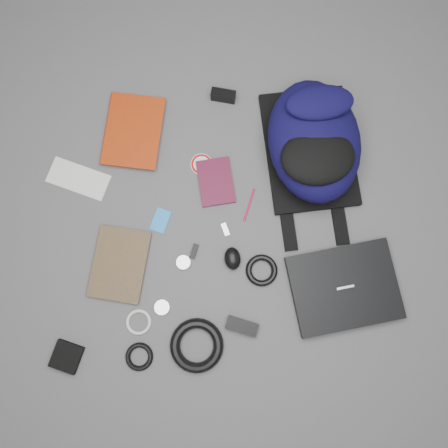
{
  "coord_description": "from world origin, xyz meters",
  "views": [
    {
      "loc": [
        -0.01,
        -0.25,
        1.59
      ],
      "look_at": [
        0.0,
        0.0,
        0.02
      ],
      "focal_mm": 35.0,
      "sensor_mm": 36.0,
      "label": 1
    }
  ],
  "objects_px": {
    "dvd_case": "(216,182)",
    "comic_book": "(94,260)",
    "backpack": "(314,141)",
    "laptop": "(344,287)",
    "textbook_red": "(105,128)",
    "power_brick": "(242,326)",
    "compact_camera": "(223,96)",
    "mouse": "(232,258)",
    "pouch": "(67,357)"
  },
  "relations": [
    {
      "from": "comic_book",
      "to": "power_brick",
      "type": "relative_size",
      "value": 2.36
    },
    {
      "from": "comic_book",
      "to": "pouch",
      "type": "bearing_deg",
      "value": -93.84
    },
    {
      "from": "laptop",
      "to": "comic_book",
      "type": "height_order",
      "value": "laptop"
    },
    {
      "from": "comic_book",
      "to": "mouse",
      "type": "relative_size",
      "value": 3.19
    },
    {
      "from": "comic_book",
      "to": "dvd_case",
      "type": "bearing_deg",
      "value": 42.57
    },
    {
      "from": "textbook_red",
      "to": "compact_camera",
      "type": "relative_size",
      "value": 3.07
    },
    {
      "from": "laptop",
      "to": "mouse",
      "type": "distance_m",
      "value": 0.41
    },
    {
      "from": "textbook_red",
      "to": "comic_book",
      "type": "bearing_deg",
      "value": -85.71
    },
    {
      "from": "dvd_case",
      "to": "comic_book",
      "type": "bearing_deg",
      "value": -155.65
    },
    {
      "from": "mouse",
      "to": "power_brick",
      "type": "height_order",
      "value": "mouse"
    },
    {
      "from": "compact_camera",
      "to": "mouse",
      "type": "relative_size",
      "value": 1.13
    },
    {
      "from": "laptop",
      "to": "power_brick",
      "type": "xyz_separation_m",
      "value": [
        -0.37,
        -0.12,
        -0.0
      ]
    },
    {
      "from": "dvd_case",
      "to": "compact_camera",
      "type": "relative_size",
      "value": 1.9
    },
    {
      "from": "textbook_red",
      "to": "backpack",
      "type": "bearing_deg",
      "value": 0.78
    },
    {
      "from": "laptop",
      "to": "textbook_red",
      "type": "bearing_deg",
      "value": 134.67
    },
    {
      "from": "comic_book",
      "to": "backpack",
      "type": "bearing_deg",
      "value": 36.76
    },
    {
      "from": "mouse",
      "to": "pouch",
      "type": "bearing_deg",
      "value": -155.77
    },
    {
      "from": "compact_camera",
      "to": "comic_book",
      "type": "bearing_deg",
      "value": -116.52
    },
    {
      "from": "dvd_case",
      "to": "compact_camera",
      "type": "distance_m",
      "value": 0.33
    },
    {
      "from": "laptop",
      "to": "textbook_red",
      "type": "height_order",
      "value": "laptop"
    },
    {
      "from": "mouse",
      "to": "power_brick",
      "type": "bearing_deg",
      "value": -88.44
    },
    {
      "from": "laptop",
      "to": "power_brick",
      "type": "bearing_deg",
      "value": -170.75
    },
    {
      "from": "textbook_red",
      "to": "dvd_case",
      "type": "bearing_deg",
      "value": -19.3
    },
    {
      "from": "power_brick",
      "to": "dvd_case",
      "type": "bearing_deg",
      "value": 116.98
    },
    {
      "from": "textbook_red",
      "to": "power_brick",
      "type": "xyz_separation_m",
      "value": [
        0.48,
        -0.75,
        -0.0
      ]
    },
    {
      "from": "textbook_red",
      "to": "comic_book",
      "type": "xyz_separation_m",
      "value": [
        -0.04,
        -0.5,
        -0.01
      ]
    },
    {
      "from": "compact_camera",
      "to": "mouse",
      "type": "height_order",
      "value": "compact_camera"
    },
    {
      "from": "backpack",
      "to": "power_brick",
      "type": "xyz_separation_m",
      "value": [
        -0.28,
        -0.64,
        -0.09
      ]
    },
    {
      "from": "dvd_case",
      "to": "mouse",
      "type": "xyz_separation_m",
      "value": [
        0.05,
        -0.29,
        0.01
      ]
    },
    {
      "from": "power_brick",
      "to": "pouch",
      "type": "height_order",
      "value": "power_brick"
    },
    {
      "from": "backpack",
      "to": "mouse",
      "type": "height_order",
      "value": "backpack"
    },
    {
      "from": "backpack",
      "to": "compact_camera",
      "type": "relative_size",
      "value": 5.47
    },
    {
      "from": "backpack",
      "to": "mouse",
      "type": "xyz_separation_m",
      "value": [
        -0.31,
        -0.4,
        -0.08
      ]
    },
    {
      "from": "comic_book",
      "to": "power_brick",
      "type": "bearing_deg",
      "value": -14.48
    },
    {
      "from": "power_brick",
      "to": "pouch",
      "type": "relative_size",
      "value": 1.15
    },
    {
      "from": "mouse",
      "to": "pouch",
      "type": "xyz_separation_m",
      "value": [
        -0.59,
        -0.32,
        -0.01
      ]
    },
    {
      "from": "comic_book",
      "to": "power_brick",
      "type": "distance_m",
      "value": 0.58
    },
    {
      "from": "backpack",
      "to": "textbook_red",
      "type": "height_order",
      "value": "backpack"
    },
    {
      "from": "backpack",
      "to": "compact_camera",
      "type": "xyz_separation_m",
      "value": [
        -0.31,
        0.22,
        -0.08
      ]
    },
    {
      "from": "compact_camera",
      "to": "power_brick",
      "type": "relative_size",
      "value": 0.84
    },
    {
      "from": "comic_book",
      "to": "compact_camera",
      "type": "distance_m",
      "value": 0.78
    },
    {
      "from": "laptop",
      "to": "comic_book",
      "type": "xyz_separation_m",
      "value": [
        -0.9,
        0.14,
        -0.01
      ]
    },
    {
      "from": "laptop",
      "to": "compact_camera",
      "type": "height_order",
      "value": "compact_camera"
    },
    {
      "from": "pouch",
      "to": "mouse",
      "type": "bearing_deg",
      "value": 28.18
    },
    {
      "from": "backpack",
      "to": "textbook_red",
      "type": "distance_m",
      "value": 0.78
    },
    {
      "from": "backpack",
      "to": "comic_book",
      "type": "distance_m",
      "value": 0.9
    },
    {
      "from": "compact_camera",
      "to": "mouse",
      "type": "distance_m",
      "value": 0.62
    },
    {
      "from": "backpack",
      "to": "pouch",
      "type": "xyz_separation_m",
      "value": [
        -0.9,
        -0.72,
        -0.09
      ]
    },
    {
      "from": "backpack",
      "to": "mouse",
      "type": "relative_size",
      "value": 6.19
    },
    {
      "from": "backpack",
      "to": "dvd_case",
      "type": "bearing_deg",
      "value": -167.39
    }
  ]
}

